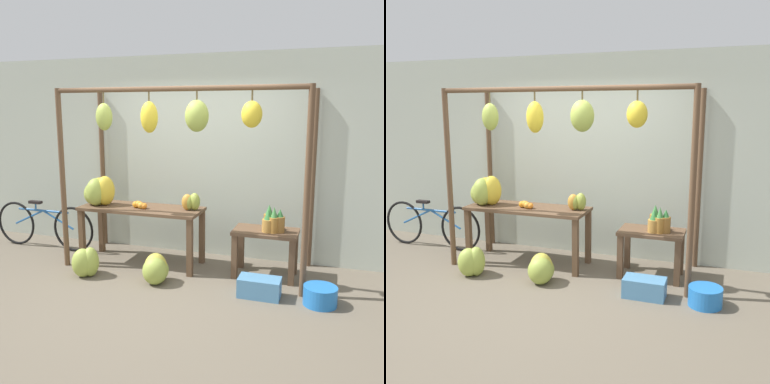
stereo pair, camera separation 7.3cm
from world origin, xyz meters
TOP-DOWN VIEW (x-y plane):
  - ground_plane at (0.00, 0.00)m, footprint 20.00×20.00m
  - shop_wall_back at (0.00, 1.61)m, footprint 8.00×0.08m
  - stall_awning at (0.04, 0.70)m, footprint 3.14×1.16m
  - display_table_main at (-0.61, 0.92)m, footprint 1.64×0.61m
  - display_table_side at (1.04, 0.97)m, footprint 0.79×0.49m
  - banana_pile_on_table at (-1.22, 0.86)m, footprint 0.52×0.40m
  - orange_pile at (-0.62, 0.87)m, footprint 0.22×0.15m
  - pineapple_cluster at (1.12, 0.95)m, footprint 0.27×0.27m
  - banana_pile_ground_left at (-1.07, 0.26)m, footprint 0.39×0.41m
  - banana_pile_ground_right at (-0.16, 0.34)m, footprint 0.38×0.43m
  - fruit_crate_white at (1.08, 0.35)m, footprint 0.46×0.26m
  - blue_bucket at (1.73, 0.34)m, footprint 0.36×0.36m
  - parked_bicycle at (-2.29, 1.03)m, footprint 1.71×0.08m
  - papaya_pile at (0.06, 0.97)m, footprint 0.28×0.21m

SIDE VIEW (x-z plane):
  - ground_plane at x=0.00m, z-range 0.00..0.00m
  - blue_bucket at x=1.73m, z-range 0.00..0.21m
  - fruit_crate_white at x=1.08m, z-range 0.00..0.22m
  - banana_pile_ground_right at x=-0.16m, z-range -0.02..0.34m
  - banana_pile_ground_left at x=-1.07m, z-range -0.02..0.36m
  - parked_bicycle at x=-2.29m, z-range 0.00..0.71m
  - display_table_side at x=1.04m, z-range 0.15..0.75m
  - display_table_main at x=-0.61m, z-range 0.26..1.04m
  - pineapple_cluster at x=1.12m, z-range 0.55..0.87m
  - orange_pile at x=-0.62m, z-range 0.77..0.86m
  - papaya_pile at x=0.06m, z-range 0.77..0.99m
  - banana_pile_on_table at x=-1.22m, z-range 0.76..1.16m
  - shop_wall_back at x=0.00m, z-range 0.00..2.80m
  - stall_awning at x=0.04m, z-range 0.54..2.86m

